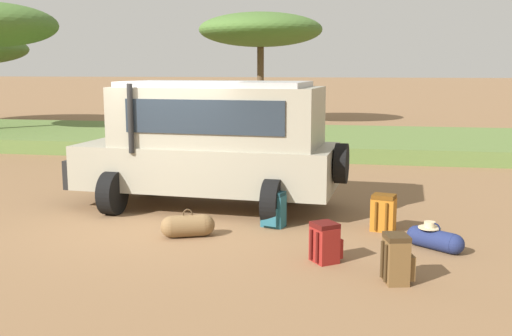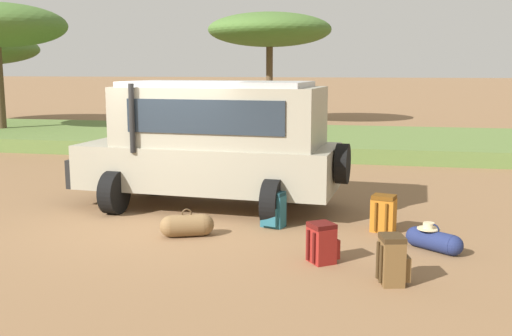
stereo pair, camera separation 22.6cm
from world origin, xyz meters
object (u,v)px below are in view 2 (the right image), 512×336
object	(u,v)px
backpack_outermost	(393,260)
backpack_cluster_center	(384,214)
backpack_near_rear_wheel	(322,243)
duffel_bag_soft_canvas	(187,225)
safari_vehicle	(214,142)
duffel_bag_low_black_case	(434,240)
acacia_tree_centre_back	(270,30)
backpack_beside_front_wheel	(273,210)

from	to	relation	value
backpack_outermost	backpack_cluster_center	bearing A→B (deg)	92.70
backpack_near_rear_wheel	duffel_bag_soft_canvas	size ratio (longest dim) A/B	0.68
safari_vehicle	backpack_near_rear_wheel	xyz separation A→B (m)	(2.40, -2.91, -1.02)
backpack_outermost	duffel_bag_low_black_case	xyz separation A→B (m)	(0.62, 1.55, -0.14)
safari_vehicle	backpack_near_rear_wheel	bearing A→B (deg)	-50.48
backpack_cluster_center	duffel_bag_low_black_case	distance (m)	1.19
backpack_cluster_center	acacia_tree_centre_back	distance (m)	20.41
backpack_beside_front_wheel	duffel_bag_low_black_case	bearing A→B (deg)	-17.53
duffel_bag_low_black_case	duffel_bag_soft_canvas	distance (m)	3.84
backpack_cluster_center	duffel_bag_soft_canvas	world-z (taller)	backpack_cluster_center
backpack_near_rear_wheel	duffel_bag_low_black_case	world-z (taller)	backpack_near_rear_wheel
backpack_near_rear_wheel	duffel_bag_low_black_case	distance (m)	1.81
safari_vehicle	backpack_near_rear_wheel	world-z (taller)	safari_vehicle
safari_vehicle	duffel_bag_low_black_case	world-z (taller)	safari_vehicle
backpack_beside_front_wheel	backpack_outermost	size ratio (longest dim) A/B	0.98
safari_vehicle	acacia_tree_centre_back	xyz separation A→B (m)	(-2.35, 18.08, 3.19)
safari_vehicle	backpack_near_rear_wheel	size ratio (longest dim) A/B	9.55
safari_vehicle	backpack_beside_front_wheel	world-z (taller)	safari_vehicle
safari_vehicle	duffel_bag_low_black_case	size ratio (longest dim) A/B	6.73
safari_vehicle	backpack_cluster_center	xyz separation A→B (m)	(3.23, -1.10, -0.99)
backpack_cluster_center	backpack_near_rear_wheel	distance (m)	2.00
backpack_near_rear_wheel	acacia_tree_centre_back	distance (m)	21.93
backpack_near_rear_wheel	backpack_beside_front_wheel	bearing A→B (deg)	120.72
backpack_beside_front_wheel	acacia_tree_centre_back	world-z (taller)	acacia_tree_centre_back
backpack_outermost	duffel_bag_low_black_case	world-z (taller)	backpack_outermost
backpack_cluster_center	duffel_bag_soft_canvas	distance (m)	3.25
acacia_tree_centre_back	duffel_bag_low_black_case	bearing A→B (deg)	-72.54
safari_vehicle	backpack_outermost	size ratio (longest dim) A/B	8.61
duffel_bag_soft_canvas	safari_vehicle	bearing A→B (deg)	93.67
backpack_near_rear_wheel	acacia_tree_centre_back	xyz separation A→B (m)	(-4.75, 20.99, 4.21)
duffel_bag_low_black_case	acacia_tree_centre_back	size ratio (longest dim) A/B	0.13
backpack_cluster_center	backpack_near_rear_wheel	size ratio (longest dim) A/B	1.09
safari_vehicle	backpack_cluster_center	world-z (taller)	safari_vehicle
backpack_beside_front_wheel	duffel_bag_low_black_case	xyz separation A→B (m)	(2.59, -0.82, -0.14)
backpack_beside_front_wheel	acacia_tree_centre_back	size ratio (longest dim) A/B	0.10
backpack_outermost	acacia_tree_centre_back	distance (m)	22.77
duffel_bag_soft_canvas	duffel_bag_low_black_case	bearing A→B (deg)	0.50
safari_vehicle	duffel_bag_low_black_case	bearing A→B (deg)	-26.96
backpack_cluster_center	backpack_near_rear_wheel	bearing A→B (deg)	-114.71
backpack_outermost	duffel_bag_soft_canvas	world-z (taller)	backpack_outermost
backpack_outermost	backpack_near_rear_wheel	bearing A→B (deg)	145.35
backpack_cluster_center	duffel_bag_low_black_case	world-z (taller)	backpack_cluster_center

